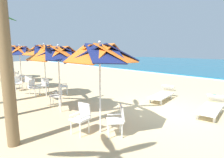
{
  "coord_description": "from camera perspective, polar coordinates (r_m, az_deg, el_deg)",
  "views": [
    {
      "loc": [
        4.2,
        -6.04,
        2.36
      ],
      "look_at": [
        -2.58,
        -0.22,
        1.0
      ],
      "focal_mm": 30.27,
      "sensor_mm": 36.0,
      "label": 1
    }
  ],
  "objects": [
    {
      "name": "plastic_chair_0",
      "position": [
        5.55,
        -9.2,
        -11.07
      ],
      "size": [
        0.54,
        0.56,
        0.87
      ],
      "color": "white",
      "rests_on": "ground"
    },
    {
      "name": "beach_umbrella_3",
      "position": [
        12.72,
        -26.15,
        7.61
      ],
      "size": [
        2.13,
        2.13,
        2.71
      ],
      "color": "silver",
      "rests_on": "ground"
    },
    {
      "name": "beach_umbrella_0",
      "position": [
        5.22,
        -3.72,
        7.52
      ],
      "size": [
        2.18,
        2.18,
        2.62
      ],
      "color": "silver",
      "rests_on": "ground"
    },
    {
      "name": "plastic_chair_13",
      "position": [
        17.95,
        -27.48,
        1.71
      ],
      "size": [
        0.58,
        0.6,
        0.87
      ],
      "color": "white",
      "rests_on": "ground"
    },
    {
      "name": "plastic_chair_9",
      "position": [
        15.42,
        -25.93,
        0.83
      ],
      "size": [
        0.48,
        0.51,
        0.87
      ],
      "color": "white",
      "rests_on": "ground"
    },
    {
      "name": "plastic_chair_4",
      "position": [
        11.01,
        -19.77,
        -1.6
      ],
      "size": [
        0.63,
        0.63,
        0.87
      ],
      "color": "white",
      "rests_on": "ground"
    },
    {
      "name": "beach_umbrella_4",
      "position": [
        15.58,
        -27.92,
        7.84
      ],
      "size": [
        2.55,
        2.55,
        2.77
      ],
      "color": "silver",
      "rests_on": "ground"
    },
    {
      "name": "sun_lounger_0",
      "position": [
        7.99,
        27.81,
        -7.45
      ],
      "size": [
        1.03,
        2.23,
        0.62
      ],
      "color": "white",
      "rests_on": "ground"
    },
    {
      "name": "plastic_chair_6",
      "position": [
        12.4,
        -26.83,
        -0.93
      ],
      "size": [
        0.52,
        0.5,
        0.87
      ],
      "color": "white",
      "rests_on": "ground"
    },
    {
      "name": "plastic_chair_7",
      "position": [
        12.51,
        -23.57,
        -0.64
      ],
      "size": [
        0.63,
        0.63,
        0.87
      ],
      "color": "white",
      "rests_on": "ground"
    },
    {
      "name": "beach_ball",
      "position": [
        10.14,
        28.4,
        -4.88
      ],
      "size": [
        0.34,
        0.34,
        0.34
      ],
      "primitive_type": "sphere",
      "color": "#2D8C4C",
      "rests_on": "ground"
    },
    {
      "name": "beach_umbrella_1",
      "position": [
        7.29,
        -15.92,
        7.29
      ],
      "size": [
        2.31,
        2.31,
        2.58
      ],
      "color": "silver",
      "rests_on": "ground"
    },
    {
      "name": "beach_umbrella_2",
      "position": [
        10.06,
        -19.84,
        8.03
      ],
      "size": [
        2.1,
        2.1,
        2.72
      ],
      "color": "silver",
      "rests_on": "ground"
    },
    {
      "name": "ground_plane",
      "position": [
        7.73,
        14.03,
        -9.39
      ],
      "size": [
        80.0,
        80.0,
        0.0
      ],
      "primitive_type": "plane",
      "color": "#D3B784"
    },
    {
      "name": "plastic_chair_12",
      "position": [
        18.05,
        -30.49,
        1.53
      ],
      "size": [
        0.6,
        0.62,
        0.87
      ],
      "color": "white",
      "rests_on": "ground"
    },
    {
      "name": "plastic_chair_5",
      "position": [
        10.57,
        -22.62,
        -2.18
      ],
      "size": [
        0.62,
        0.6,
        0.87
      ],
      "color": "white",
      "rests_on": "ground"
    },
    {
      "name": "plastic_chair_8",
      "position": [
        13.03,
        -28.63,
        -0.64
      ],
      "size": [
        0.61,
        0.62,
        0.87
      ],
      "color": "blue",
      "rests_on": "ground"
    },
    {
      "name": "plastic_chair_3",
      "position": [
        10.42,
        -14.84,
        -1.94
      ],
      "size": [
        0.57,
        0.59,
        0.87
      ],
      "color": "white",
      "rests_on": "ground"
    },
    {
      "name": "beach_umbrella_5",
      "position": [
        18.19,
        -29.48,
        7.17
      ],
      "size": [
        2.57,
        2.57,
        2.61
      ],
      "color": "silver",
      "rests_on": "ground"
    },
    {
      "name": "plastic_chair_2",
      "position": [
        8.4,
        -16.19,
        -4.51
      ],
      "size": [
        0.63,
        0.63,
        0.87
      ],
      "color": "white",
      "rests_on": "ground"
    },
    {
      "name": "plastic_chair_10",
      "position": [
        14.68,
        -28.45,
        0.31
      ],
      "size": [
        0.62,
        0.63,
        0.87
      ],
      "color": "blue",
      "rests_on": "ground"
    },
    {
      "name": "sun_lounger_1",
      "position": [
        9.39,
        15.09,
        -4.44
      ],
      "size": [
        1.09,
        2.23,
        0.62
      ],
      "color": "white",
      "rests_on": "ground"
    },
    {
      "name": "plastic_chair_1",
      "position": [
        5.32,
        1.62,
        -11.84
      ],
      "size": [
        0.62,
        0.63,
        0.87
      ],
      "color": "white",
      "rests_on": "ground"
    }
  ]
}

